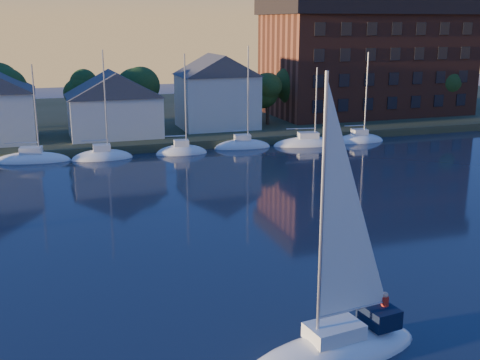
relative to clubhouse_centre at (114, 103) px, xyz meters
name	(u,v)px	position (x,y,z in m)	size (l,w,h in m)	color
shoreline_land	(140,120)	(6.00, 18.00, -5.13)	(160.00, 50.00, 2.00)	#313A21
wooden_dock	(171,148)	(6.00, -5.00, -5.13)	(120.00, 3.00, 1.00)	brown
clubhouse_centre	(114,103)	(0.00, 0.00, 0.00)	(11.55, 8.40, 8.08)	white
clubhouse_east	(217,90)	(14.00, 2.00, 0.87)	(10.50, 8.40, 9.80)	white
condo_block	(366,56)	(40.00, 7.95, 4.66)	(31.00, 17.00, 17.40)	brown
tree_line	(167,80)	(8.00, 6.00, 2.04)	(93.40, 5.40, 8.90)	#3C2C1B
moored_fleet	(107,157)	(-2.00, -8.00, -5.03)	(71.50, 2.40, 12.05)	white
hero_sailboat	(336,344)	(3.19, -53.94, -4.54)	(9.36, 4.07, 14.13)	white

